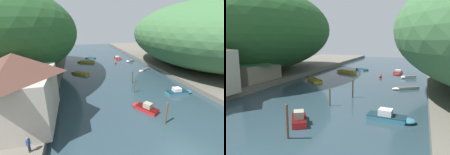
{
  "view_description": "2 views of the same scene",
  "coord_description": "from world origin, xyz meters",
  "views": [
    {
      "loc": [
        -9.49,
        -9.02,
        12.51
      ],
      "look_at": [
        -2.16,
        20.37,
        1.82
      ],
      "focal_mm": 24.0,
      "sensor_mm": 36.0,
      "label": 1
    },
    {
      "loc": [
        12.26,
        -9.61,
        8.76
      ],
      "look_at": [
        1.12,
        18.88,
        3.26
      ],
      "focal_mm": 35.0,
      "sensor_mm": 36.0,
      "label": 2
    }
  ],
  "objects": [
    {
      "name": "water_surface",
      "position": [
        0.0,
        30.0,
        0.0
      ],
      "size": [
        130.0,
        130.0,
        0.0
      ],
      "primitive_type": "plane",
      "color": "#283D47",
      "rests_on": "ground"
    },
    {
      "name": "left_bank",
      "position": [
        -24.29,
        30.0,
        0.45
      ],
      "size": [
        22.0,
        120.0,
        0.91
      ],
      "color": "#666056",
      "rests_on": "ground"
    },
    {
      "name": "hillside_left",
      "position": [
        -25.39,
        31.65,
        10.84
      ],
      "size": [
        33.74,
        47.23,
        19.87
      ],
      "color": "#285628",
      "rests_on": "left_bank"
    },
    {
      "name": "boathouse_shed",
      "position": [
        -17.34,
        22.63,
        3.21
      ],
      "size": [
        6.0,
        9.9,
        4.45
      ],
      "color": "gray",
      "rests_on": "left_bank"
    },
    {
      "name": "boat_far_upstream",
      "position": [
        0.34,
        9.46,
        0.42
      ],
      "size": [
        3.49,
        4.38,
        1.37
      ],
      "rotation": [
        0.0,
        0.0,
        0.56
      ],
      "color": "red",
      "rests_on": "water_surface"
    },
    {
      "name": "boat_mid_channel",
      "position": [
        -3.92,
        49.58,
        0.2
      ],
      "size": [
        4.64,
        4.27,
        0.4
      ],
      "rotation": [
        0.0,
        0.0,
        0.88
      ],
      "color": "teal",
      "rests_on": "water_surface"
    },
    {
      "name": "boat_red_skiff",
      "position": [
        9.36,
        40.3,
        0.32
      ],
      "size": [
        3.44,
        2.53,
        0.64
      ],
      "rotation": [
        0.0,
        0.0,
        2.04
      ],
      "color": "white",
      "rests_on": "water_surface"
    },
    {
      "name": "boat_open_rowboat",
      "position": [
        9.58,
        29.22,
        0.21
      ],
      "size": [
        4.71,
        3.75,
        0.42
      ],
      "rotation": [
        0.0,
        0.0,
        2.18
      ],
      "color": "silver",
      "rests_on": "water_surface"
    },
    {
      "name": "boat_yellow_tender",
      "position": [
        6.58,
        46.02,
        0.29
      ],
      "size": [
        1.98,
        4.96,
        0.95
      ],
      "rotation": [
        0.0,
        0.0,
        3.15
      ],
      "color": "red",
      "rests_on": "water_surface"
    },
    {
      "name": "boat_small_dinghy",
      "position": [
        -8.82,
        30.25,
        0.25
      ],
      "size": [
        5.27,
        4.98,
        0.52
      ],
      "rotation": [
        0.0,
        0.0,
        0.84
      ],
      "color": "gold",
      "rests_on": "water_surface"
    },
    {
      "name": "boat_far_right_bank",
      "position": [
        9.46,
        13.31,
        0.37
      ],
      "size": [
        5.23,
        1.97,
        1.22
      ],
      "rotation": [
        0.0,
        0.0,
        4.66
      ],
      "color": "teal",
      "rests_on": "water_surface"
    },
    {
      "name": "boat_near_quay",
      "position": [
        -6.27,
        42.94,
        0.35
      ],
      "size": [
        6.42,
        3.92,
        0.72
      ],
      "rotation": [
        0.0,
        0.0,
        1.15
      ],
      "color": "gold",
      "rests_on": "water_surface"
    },
    {
      "name": "mooring_post_nearest",
      "position": [
        1.5,
        5.65,
        1.61
      ],
      "size": [
        0.26,
        0.26,
        3.2
      ],
      "color": "brown",
      "rests_on": "water_surface"
    },
    {
      "name": "mooring_post_middle",
      "position": [
        1.18,
        15.76,
        1.2
      ],
      "size": [
        0.2,
        0.2,
        2.4
      ],
      "color": "brown",
      "rests_on": "water_surface"
    },
    {
      "name": "mooring_post_fourth",
      "position": [
        2.72,
        20.82,
        1.38
      ],
      "size": [
        0.24,
        0.24,
        2.75
      ],
      "color": "#4C3D2D",
      "rests_on": "water_surface"
    },
    {
      "name": "channel_buoy_near",
      "position": [
        3.65,
        38.52,
        0.38
      ],
      "size": [
        0.65,
        0.65,
        0.98
      ],
      "color": "red",
      "rests_on": "water_surface"
    },
    {
      "name": "person_on_quay",
      "position": [
        -14.6,
        15.9,
        1.88
      ],
      "size": [
        0.27,
        0.41,
        1.69
      ],
      "rotation": [
        0.0,
        0.0,
        1.44
      ],
      "color": "#282D3D",
      "rests_on": "left_bank"
    }
  ]
}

